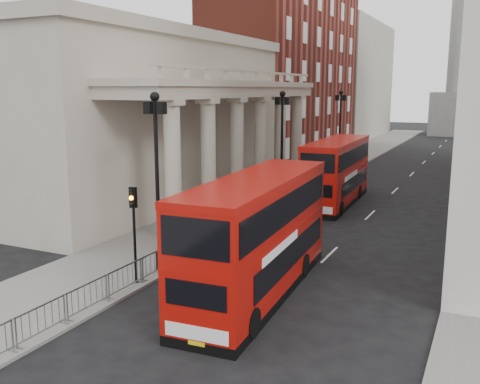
% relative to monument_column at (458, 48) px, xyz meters
% --- Properties ---
extents(ground, '(260.00, 260.00, 0.00)m').
position_rel_monument_column_xyz_m(ground, '(-6.00, -92.00, -15.98)').
color(ground, black).
rests_on(ground, ground).
extents(sidewalk_west, '(6.00, 140.00, 0.12)m').
position_rel_monument_column_xyz_m(sidewalk_west, '(-9.00, -62.00, -15.92)').
color(sidewalk_west, slate).
rests_on(sidewalk_west, ground).
extents(kerb, '(0.20, 140.00, 0.14)m').
position_rel_monument_column_xyz_m(kerb, '(-6.05, -62.00, -15.91)').
color(kerb, slate).
rests_on(kerb, ground).
extents(portico_building, '(9.00, 28.00, 12.00)m').
position_rel_monument_column_xyz_m(portico_building, '(-16.50, -74.00, -9.98)').
color(portico_building, '#9F9585').
rests_on(portico_building, ground).
extents(brick_building, '(9.00, 32.00, 22.00)m').
position_rel_monument_column_xyz_m(brick_building, '(-16.50, -44.00, -4.98)').
color(brick_building, maroon).
rests_on(brick_building, ground).
extents(west_building_far, '(9.00, 30.00, 20.00)m').
position_rel_monument_column_xyz_m(west_building_far, '(-16.50, -12.00, -5.98)').
color(west_building_far, '#9F9585').
rests_on(west_building_far, ground).
extents(monument_column, '(8.00, 8.00, 54.20)m').
position_rel_monument_column_xyz_m(monument_column, '(0.00, 0.00, 0.00)').
color(monument_column, '#60605E').
rests_on(monument_column, ground).
extents(lamp_post_south, '(1.05, 0.44, 8.32)m').
position_rel_monument_column_xyz_m(lamp_post_south, '(-6.60, -88.00, -11.07)').
color(lamp_post_south, black).
rests_on(lamp_post_south, sidewalk_west).
extents(lamp_post_mid, '(1.05, 0.44, 8.32)m').
position_rel_monument_column_xyz_m(lamp_post_mid, '(-6.60, -72.00, -11.07)').
color(lamp_post_mid, black).
rests_on(lamp_post_mid, sidewalk_west).
extents(lamp_post_north, '(1.05, 0.44, 8.32)m').
position_rel_monument_column_xyz_m(lamp_post_north, '(-6.60, -56.00, -11.07)').
color(lamp_post_north, black).
rests_on(lamp_post_north, sidewalk_west).
extents(traffic_light, '(0.28, 0.33, 4.30)m').
position_rel_monument_column_xyz_m(traffic_light, '(-6.50, -90.02, -12.88)').
color(traffic_light, black).
rests_on(traffic_light, sidewalk_west).
extents(crowd_barriers, '(0.50, 18.75, 1.10)m').
position_rel_monument_column_xyz_m(crowd_barriers, '(-6.35, -89.78, -15.31)').
color(crowd_barriers, gray).
rests_on(crowd_barriers, sidewalk_west).
extents(bus_near, '(3.45, 11.72, 5.00)m').
position_rel_monument_column_xyz_m(bus_near, '(-1.28, -88.52, -13.37)').
color(bus_near, '#A40D07').
rests_on(bus_near, ground).
extents(bus_far, '(3.10, 11.27, 4.83)m').
position_rel_monument_column_xyz_m(bus_far, '(-3.19, -69.33, -13.46)').
color(bus_far, '#BD0F08').
rests_on(bus_far, ground).
extents(pedestrian_a, '(0.75, 0.55, 1.92)m').
position_rel_monument_column_xyz_m(pedestrian_a, '(-8.45, -78.10, -14.90)').
color(pedestrian_a, black).
rests_on(pedestrian_a, sidewalk_west).
extents(pedestrian_b, '(0.97, 0.83, 1.74)m').
position_rel_monument_column_xyz_m(pedestrian_b, '(-9.15, -74.29, -14.99)').
color(pedestrian_b, black).
rests_on(pedestrian_b, sidewalk_west).
extents(pedestrian_c, '(1.01, 0.80, 1.81)m').
position_rel_monument_column_xyz_m(pedestrian_c, '(-9.46, -70.26, -14.96)').
color(pedestrian_c, black).
rests_on(pedestrian_c, sidewalk_west).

